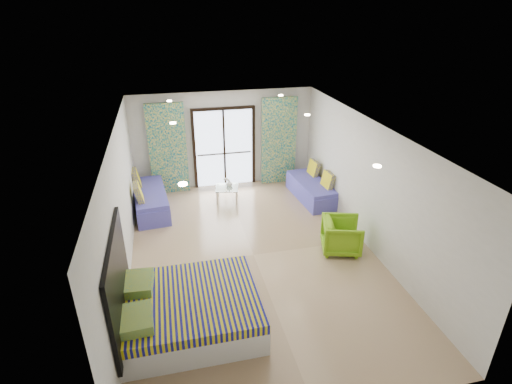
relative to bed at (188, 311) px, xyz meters
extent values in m
cube|color=black|center=(1.48, 5.47, 1.92)|extent=(1.76, 0.08, 0.08)
cube|color=black|center=(0.64, 5.47, 0.78)|extent=(0.08, 0.08, 2.20)
cube|color=black|center=(2.32, 5.47, 0.78)|extent=(0.08, 0.08, 2.20)
cube|color=black|center=(1.48, 5.47, 0.78)|extent=(0.05, 0.06, 2.20)
cube|color=#595451|center=(1.48, 5.49, 0.63)|extent=(1.52, 0.03, 0.04)
cube|color=beige|center=(-0.07, 5.33, 0.93)|extent=(1.00, 0.10, 2.50)
cube|color=beige|center=(3.03, 5.33, 0.93)|extent=(1.00, 0.10, 2.50)
cylinder|color=#FFE0B2|center=(0.08, -0.24, 2.35)|extent=(0.12, 0.12, 0.02)
cylinder|color=#FFE0B2|center=(2.88, -0.24, 2.35)|extent=(0.12, 0.12, 0.02)
cylinder|color=#FFE0B2|center=(0.08, 2.76, 2.35)|extent=(0.12, 0.12, 0.02)
cylinder|color=#FFE0B2|center=(2.88, 2.76, 2.35)|extent=(0.12, 0.12, 0.02)
cylinder|color=#FFE0B2|center=(0.08, 4.76, 2.35)|extent=(0.12, 0.12, 0.02)
cylinder|color=#FFE0B2|center=(2.88, 4.76, 2.35)|extent=(0.12, 0.12, 0.02)
cube|color=black|center=(-0.98, 0.00, 0.73)|extent=(0.06, 2.10, 1.50)
cube|color=silver|center=(-0.99, 1.25, 0.73)|extent=(0.02, 0.10, 0.10)
cube|color=silver|center=(0.03, 0.00, -0.10)|extent=(2.22, 1.77, 0.44)
cube|color=navy|center=(0.03, 0.00, 0.21)|extent=(2.19, 1.81, 0.17)
cube|color=#176867|center=(-0.77, -0.42, 0.37)|extent=(0.53, 0.63, 0.16)
cube|color=#176867|center=(-0.77, 0.42, 0.37)|extent=(0.54, 0.64, 0.16)
cube|color=#4D49B0|center=(-0.62, 4.31, -0.10)|extent=(0.95, 2.04, 0.44)
cube|color=#4D49B0|center=(-0.62, 4.31, 0.18)|extent=(0.93, 2.00, 0.11)
cube|color=navy|center=(-0.85, 3.83, 0.43)|extent=(0.26, 0.51, 0.46)
cube|color=navy|center=(-0.94, 4.75, 0.43)|extent=(0.26, 0.51, 0.46)
cube|color=#4D49B0|center=(3.58, 4.03, -0.12)|extent=(0.86, 1.88, 0.41)
cube|color=#4D49B0|center=(3.58, 4.03, 0.14)|extent=(0.84, 1.85, 0.10)
cube|color=navy|center=(3.87, 3.62, 0.37)|extent=(0.24, 0.47, 0.42)
cube|color=navy|center=(3.80, 4.47, 0.37)|extent=(0.24, 0.47, 0.42)
cylinder|color=silver|center=(1.06, 4.23, -0.13)|extent=(0.06, 0.06, 0.38)
cylinder|color=silver|center=(1.56, 4.12, -0.13)|extent=(0.06, 0.06, 0.38)
cylinder|color=silver|center=(1.16, 4.72, -0.13)|extent=(0.06, 0.06, 0.38)
cylinder|color=silver|center=(1.66, 4.62, -0.13)|extent=(0.06, 0.06, 0.38)
cube|color=#8CA59E|center=(1.36, 4.42, 0.06)|extent=(0.69, 0.69, 0.02)
sphere|color=white|center=(1.41, 4.42, 0.27)|extent=(0.07, 0.07, 0.07)
sphere|color=white|center=(1.37, 4.47, 0.28)|extent=(0.07, 0.07, 0.07)
sphere|color=white|center=(1.31, 4.43, 0.30)|extent=(0.07, 0.07, 0.07)
sphere|color=white|center=(1.35, 4.38, 0.32)|extent=(0.07, 0.07, 0.07)
imported|color=white|center=(1.43, 4.48, 0.15)|extent=(0.22, 0.23, 0.17)
imported|color=#74B116|center=(3.34, 1.52, 0.08)|extent=(0.92, 0.96, 0.80)
camera|label=1|loc=(-0.06, -5.10, 4.51)|focal=28.00mm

